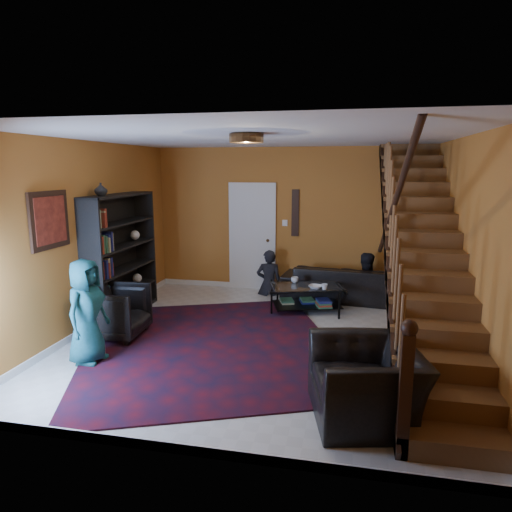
{
  "coord_description": "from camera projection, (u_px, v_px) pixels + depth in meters",
  "views": [
    {
      "loc": [
        1.21,
        -6.04,
        2.41
      ],
      "look_at": [
        -0.14,
        0.4,
        1.13
      ],
      "focal_mm": 32.0,
      "sensor_mm": 36.0,
      "label": 1
    }
  ],
  "objects": [
    {
      "name": "coffee_table",
      "position": [
        307.0,
        297.0,
        7.74
      ],
      "size": [
        1.32,
        1.01,
        0.45
      ],
      "rotation": [
        0.0,
        0.0,
        0.32
      ],
      "color": "black",
      "rests_on": "floor"
    },
    {
      "name": "cup_b",
      "position": [
        324.0,
        287.0,
        7.46
      ],
      "size": [
        0.11,
        0.11,
        0.09
      ],
      "primitive_type": "imported",
      "rotation": [
        0.0,
        0.0,
        -0.07
      ],
      "color": "#999999",
      "rests_on": "coffee_table"
    },
    {
      "name": "armchair_left",
      "position": [
        116.0,
        312.0,
        6.54
      ],
      "size": [
        0.87,
        0.85,
        0.75
      ],
      "primitive_type": "imported",
      "rotation": [
        0.0,
        0.0,
        1.63
      ],
      "color": "black",
      "rests_on": "floor"
    },
    {
      "name": "sofa",
      "position": [
        342.0,
        283.0,
        8.44
      ],
      "size": [
        2.24,
        1.08,
        0.63
      ],
      "primitive_type": "imported",
      "rotation": [
        0.0,
        0.0,
        3.03
      ],
      "color": "black",
      "rests_on": "floor"
    },
    {
      "name": "bowl",
      "position": [
        315.0,
        287.0,
        7.53
      ],
      "size": [
        0.28,
        0.28,
        0.05
      ],
      "primitive_type": "imported",
      "rotation": [
        0.0,
        0.0,
        -0.27
      ],
      "color": "#999999",
      "rests_on": "coffee_table"
    },
    {
      "name": "bookshelf",
      "position": [
        122.0,
        258.0,
        7.38
      ],
      "size": [
        0.35,
        1.8,
        2.0
      ],
      "color": "black",
      "rests_on": "floor"
    },
    {
      "name": "popcorn_bucket",
      "position": [
        100.0,
        351.0,
        5.86
      ],
      "size": [
        0.15,
        0.15,
        0.15
      ],
      "primitive_type": "cylinder",
      "rotation": [
        0.0,
        0.0,
        -0.1
      ],
      "color": "red",
      "rests_on": "rug"
    },
    {
      "name": "cup_a",
      "position": [
        295.0,
        280.0,
        7.91
      ],
      "size": [
        0.14,
        0.14,
        0.1
      ],
      "primitive_type": "imported",
      "rotation": [
        0.0,
        0.0,
        -0.06
      ],
      "color": "#999999",
      "rests_on": "coffee_table"
    },
    {
      "name": "staircase",
      "position": [
        423.0,
        248.0,
        5.81
      ],
      "size": [
        0.95,
        5.02,
        3.18
      ],
      "color": "brown",
      "rests_on": "floor"
    },
    {
      "name": "person_child",
      "position": [
        87.0,
        311.0,
        5.63
      ],
      "size": [
        0.48,
        0.69,
        1.33
      ],
      "primitive_type": "imported",
      "rotation": [
        0.0,
        0.0,
        1.47
      ],
      "color": "#1A5263",
      "rests_on": "armchair_left"
    },
    {
      "name": "vase",
      "position": [
        101.0,
        189.0,
        6.69
      ],
      "size": [
        0.18,
        0.18,
        0.19
      ],
      "primitive_type": "imported",
      "color": "#999999",
      "rests_on": "bookshelf"
    },
    {
      "name": "floor",
      "position": [
        260.0,
        339.0,
        6.51
      ],
      "size": [
        5.5,
        5.5,
        0.0
      ],
      "primitive_type": "plane",
      "color": "beige",
      "rests_on": "ground"
    },
    {
      "name": "framed_picture",
      "position": [
        49.0,
        220.0,
        5.82
      ],
      "size": [
        0.04,
        0.74,
        0.74
      ],
      "primitive_type": "cube",
      "color": "maroon",
      "rests_on": "room"
    },
    {
      "name": "person_adult_b",
      "position": [
        364.0,
        288.0,
        8.42
      ],
      "size": [
        0.7,
        0.57,
        1.34
      ],
      "primitive_type": "imported",
      "rotation": [
        0.0,
        0.0,
        3.24
      ],
      "color": "black",
      "rests_on": "sofa"
    },
    {
      "name": "room",
      "position": [
        201.0,
        304.0,
        8.04
      ],
      "size": [
        5.5,
        5.5,
        5.5
      ],
      "color": "#AC6226",
      "rests_on": "ground"
    },
    {
      "name": "ceiling_fixture",
      "position": [
        246.0,
        138.0,
        5.22
      ],
      "size": [
        0.4,
        0.4,
        0.1
      ],
      "primitive_type": "cylinder",
      "color": "#3F2814",
      "rests_on": "room"
    },
    {
      "name": "wall_hanging",
      "position": [
        295.0,
        213.0,
        8.8
      ],
      "size": [
        0.14,
        0.03,
        0.9
      ],
      "primitive_type": "cube",
      "color": "black",
      "rests_on": "room"
    },
    {
      "name": "person_adult_a",
      "position": [
        269.0,
        284.0,
        8.78
      ],
      "size": [
        0.52,
        0.37,
        1.32
      ],
      "primitive_type": "imported",
      "rotation": [
        0.0,
        0.0,
        3.27
      ],
      "color": "black",
      "rests_on": "sofa"
    },
    {
      "name": "door",
      "position": [
        252.0,
        238.0,
        9.07
      ],
      "size": [
        0.82,
        0.05,
        2.05
      ],
      "primitive_type": "cube",
      "color": "silver",
      "rests_on": "floor"
    },
    {
      "name": "rug",
      "position": [
        211.0,
        345.0,
        6.27
      ],
      "size": [
        4.49,
        4.75,
        0.02
      ],
      "primitive_type": "cube",
      "rotation": [
        0.0,
        0.0,
        0.38
      ],
      "color": "#3F0B14",
      "rests_on": "floor"
    },
    {
      "name": "armchair_right",
      "position": [
        365.0,
        382.0,
        4.42
      ],
      "size": [
        1.2,
        1.3,
        0.72
      ],
      "primitive_type": "imported",
      "rotation": [
        0.0,
        0.0,
        -1.35
      ],
      "color": "black",
      "rests_on": "floor"
    }
  ]
}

